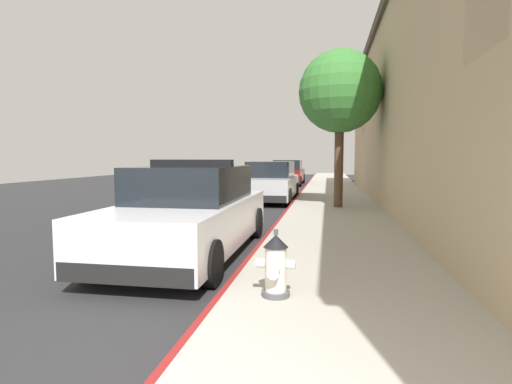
{
  "coord_description": "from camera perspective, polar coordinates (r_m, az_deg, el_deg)",
  "views": [
    {
      "loc": [
        1.16,
        -1.77,
        1.71
      ],
      "look_at": [
        -0.31,
        6.48,
        1.0
      ],
      "focal_mm": 28.37,
      "sensor_mm": 36.0,
      "label": 1
    }
  ],
  "objects": [
    {
      "name": "sidewalk_pavement",
      "position": [
        11.89,
        11.12,
        -3.14
      ],
      "size": [
        2.78,
        60.0,
        0.15
      ],
      "primitive_type": "cube",
      "color": "#ADA89E",
      "rests_on": "ground"
    },
    {
      "name": "police_cruiser",
      "position": [
        7.26,
        -9.12,
        -2.87
      ],
      "size": [
        1.94,
        4.84,
        1.68
      ],
      "color": "white",
      "rests_on": "ground"
    },
    {
      "name": "parked_car_silver_ahead",
      "position": [
        16.03,
        2.09,
        1.38
      ],
      "size": [
        1.94,
        4.84,
        1.56
      ],
      "color": "#B2B5BA",
      "rests_on": "ground"
    },
    {
      "name": "ground_plane",
      "position": [
        13.24,
        -15.88,
        -3.2
      ],
      "size": [
        30.84,
        60.0,
        0.2
      ],
      "primitive_type": "cube",
      "color": "#2B2B2D"
    },
    {
      "name": "fire_hydrant",
      "position": [
        4.61,
        2.79,
        -10.34
      ],
      "size": [
        0.44,
        0.4,
        0.76
      ],
      "color": "#4C4C51",
      "rests_on": "sidewalk_pavement"
    },
    {
      "name": "parked_car_dark_far",
      "position": [
        25.73,
        4.53,
        2.68
      ],
      "size": [
        1.94,
        4.84,
        1.56
      ],
      "color": "maroon",
      "rests_on": "ground"
    },
    {
      "name": "storefront_building",
      "position": [
        13.39,
        32.28,
        10.71
      ],
      "size": [
        6.88,
        27.12,
        6.48
      ],
      "color": "tan",
      "rests_on": "ground"
    },
    {
      "name": "curb_painted_edge",
      "position": [
        11.95,
        4.25,
        -3.02
      ],
      "size": [
        0.08,
        60.0,
        0.15
      ],
      "primitive_type": "cube",
      "color": "maroon",
      "rests_on": "ground"
    },
    {
      "name": "street_tree",
      "position": [
        13.15,
        11.76,
        13.6
      ],
      "size": [
        2.56,
        2.56,
        4.88
      ],
      "color": "brown",
      "rests_on": "sidewalk_pavement"
    }
  ]
}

